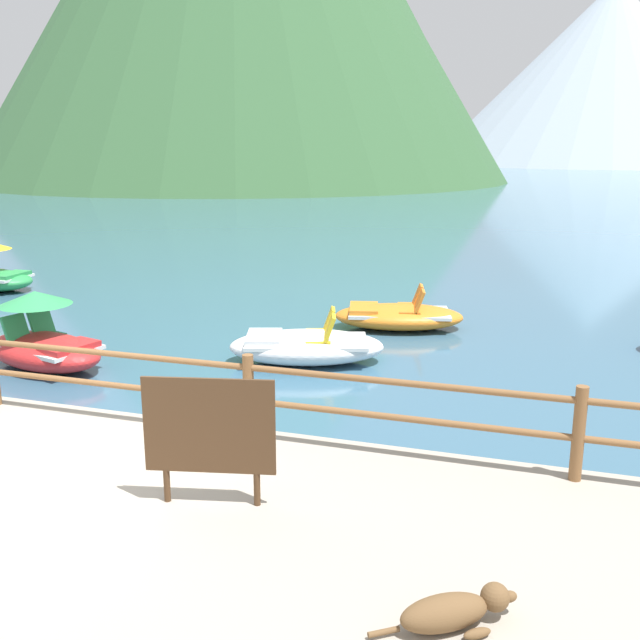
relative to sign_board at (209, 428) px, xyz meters
The scene contains 8 objects.
ground_plane 40.01m from the sign_board, 92.82° to the left, with size 200.00×200.00×0.00m, color #38607A.
dock_railing 2.47m from the sign_board, 142.82° to the left, with size 23.92×0.12×0.95m.
sign_board is the anchor object (origin of this frame).
dog_resting 2.61m from the sign_board, 24.81° to the right, with size 0.94×0.64×0.26m.
pedal_boat_1 8.28m from the sign_board, 89.97° to the left, with size 2.73×1.85×0.82m.
pedal_boat_2 5.69m from the sign_board, 100.14° to the left, with size 2.82×1.99×0.87m.
pedal_boat_3 6.38m from the sign_board, 141.00° to the left, with size 2.54×1.76×1.25m.
distant_peak 119.69m from the sign_board, 85.52° to the left, with size 53.75×53.75×26.63m, color #9EADBC.
Camera 1 is at (4.72, -5.35, 3.59)m, focal length 40.87 mm.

